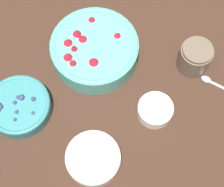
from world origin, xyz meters
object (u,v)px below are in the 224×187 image
Objects in this scene: bowl_strawberries at (94,49)px; bowl_blueberries at (19,106)px; bowl_cream at (155,109)px; jar_chocolate at (195,58)px; bowl_bananas at (93,158)px.

bowl_strawberries reaches higher than bowl_blueberries.
bowl_cream is 1.06× the size of jar_chocolate.
bowl_cream is (-0.00, 0.26, -0.02)m from bowl_strawberries.
bowl_cream is at bearing 135.78° from bowl_blueberries.
bowl_blueberries is (0.28, -0.01, -0.02)m from bowl_strawberries.
bowl_blueberries is at bearing -77.66° from bowl_bananas.
bowl_blueberries is at bearing -26.59° from jar_chocolate.
jar_chocolate is (-0.20, -0.03, 0.02)m from bowl_cream.
bowl_strawberries is 1.75× the size of bowl_bananas.
bowl_bananas is (0.22, 0.25, -0.02)m from bowl_strawberries.
bowl_strawberries is at bearing -89.38° from bowl_cream.
bowl_cream is (-0.23, 0.02, 0.00)m from bowl_bananas.
bowl_cream is 0.20m from jar_chocolate.
bowl_strawberries is 1.46× the size of bowl_blueberries.
jar_chocolate is (-0.43, -0.02, 0.02)m from bowl_bananas.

